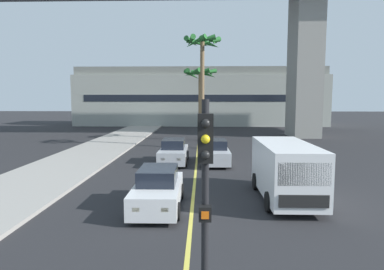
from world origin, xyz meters
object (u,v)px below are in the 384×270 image
Objects in this scene: car_queue_front at (158,190)px; palm_tree_near_median at (202,54)px; traffic_light_median_near at (205,193)px; palm_tree_mid_median at (200,80)px; car_queue_third at (215,153)px; car_queue_second at (174,152)px; delivery_van at (286,169)px.

car_queue_front is 17.24m from palm_tree_near_median.
palm_tree_near_median is at bearing 90.23° from traffic_light_median_near.
palm_tree_near_median is 5.63m from palm_tree_mid_median.
palm_tree_mid_median is at bearing 92.27° from palm_tree_near_median.
car_queue_third is 0.58× the size of palm_tree_mid_median.
traffic_light_median_near is at bearing -89.77° from palm_tree_near_median.
palm_tree_near_median is (-0.87, 6.66, 7.05)m from car_queue_third.
car_queue_second is 0.57× the size of palm_tree_mid_median.
palm_tree_mid_median reaches higher than traffic_light_median_near.
traffic_light_median_near is 28.56m from palm_tree_mid_median.
car_queue_front is 0.78× the size of delivery_van.
car_queue_third is 8.19m from delivery_van.
traffic_light_median_near is (-3.39, -8.64, 1.43)m from delivery_van.
palm_tree_mid_median is at bearing 90.62° from traffic_light_median_near.
car_queue_front is at bearing -166.33° from delivery_van.
delivery_van is 9.39m from traffic_light_median_near.
car_queue_front is 7.85m from traffic_light_median_near.
car_queue_front is at bearing 103.31° from traffic_light_median_near.
car_queue_front is 9.07m from car_queue_second.
palm_tree_near_median is at bearing 83.96° from car_queue_front.
delivery_van is at bearing 68.56° from traffic_light_median_near.
palm_tree_near_median is at bearing -87.73° from palm_tree_mid_median.
delivery_van is at bearing -76.38° from palm_tree_near_median.
car_queue_front is 1.00× the size of car_queue_second.
delivery_van is (5.31, -7.81, 0.57)m from car_queue_second.
palm_tree_mid_median is (1.44, 20.98, 5.28)m from car_queue_front.
traffic_light_median_near is (-0.77, -16.38, 1.99)m from car_queue_third.
delivery_van is 1.25× the size of traffic_light_median_near.
car_queue_third is at bearing 108.70° from delivery_van.
palm_tree_mid_median reaches higher than car_queue_second.
delivery_van is (2.62, -7.74, 0.57)m from car_queue_third.
palm_tree_mid_median is (1.61, 11.92, 5.28)m from car_queue_second.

